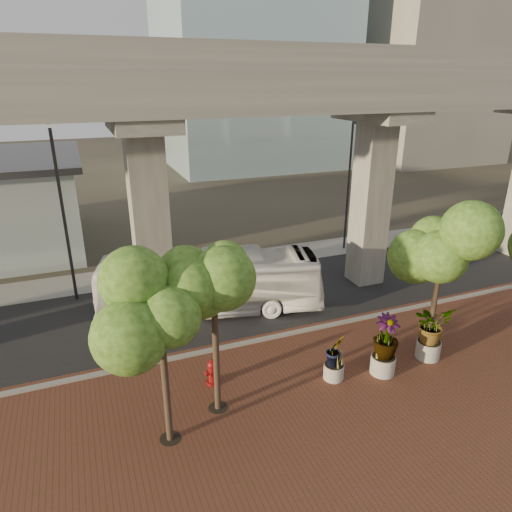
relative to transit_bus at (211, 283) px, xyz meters
name	(u,v)px	position (x,y,z in m)	size (l,w,h in m)	color
ground	(285,313)	(3.34, -1.64, -1.54)	(160.00, 160.00, 0.00)	#332E25
brick_plaza	(381,415)	(3.34, -9.64, -1.51)	(70.00, 13.00, 0.06)	brown
asphalt_road	(269,297)	(3.34, 0.36, -1.52)	(90.00, 8.00, 0.04)	black
curb_strip	(303,331)	(3.34, -3.64, -1.46)	(70.00, 0.25, 0.16)	gray
far_sidewalk	(236,261)	(3.34, 5.86, -1.51)	(90.00, 3.00, 0.06)	gray
transit_viaduct	(271,162)	(3.34, 0.36, 5.75)	(72.00, 5.60, 12.40)	#9C9B8E
midrise_block	(427,71)	(41.34, 34.36, 10.46)	(18.00, 16.00, 24.00)	gray
transit_bus	(211,283)	(0.00, 0.00, 0.00)	(2.59, 11.03, 3.07)	white
parked_car	(508,222)	(24.95, 4.20, -0.79)	(1.57, 4.52, 1.49)	#222227
fire_hydrant	(212,372)	(-1.66, -5.80, -0.96)	(0.54, 0.48, 1.08)	maroon
planter_front	(432,327)	(7.27, -7.41, -0.01)	(2.20, 2.20, 2.42)	#AAA79A
planter_right	(386,339)	(4.84, -7.62, 0.06)	(2.38, 2.38, 2.54)	#9B968C
planter_left	(335,352)	(2.84, -7.22, -0.30)	(1.76, 1.76, 1.94)	gray
street_tree_far_west	(159,309)	(-3.79, -8.09, 3.28)	(3.95, 3.95, 6.58)	#453527
street_tree_near_west	(214,288)	(-1.89, -7.22, 3.27)	(3.47, 3.47, 6.35)	#453527
street_tree_near_east	(443,247)	(7.33, -7.29, 3.45)	(3.70, 3.70, 6.64)	#453527
streetlamp_west	(61,202)	(-6.37, 3.77, 3.86)	(0.46, 1.34, 9.25)	#2A292E
streetlamp_east	(350,178)	(11.08, 5.22, 3.43)	(0.42, 1.23, 8.51)	#2C2B30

